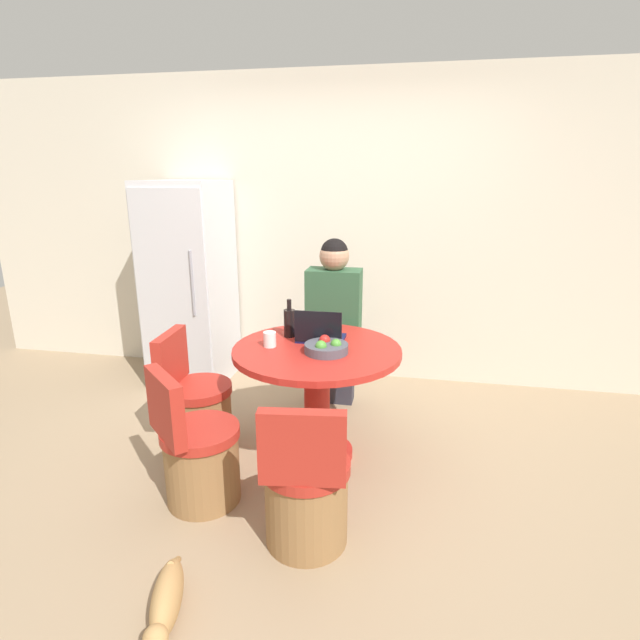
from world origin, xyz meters
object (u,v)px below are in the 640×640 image
(person_seated, at_px, (335,317))
(fruit_bowl, at_px, (326,347))
(chair_near_left_corner, at_px, (198,458))
(chair_left_side, at_px, (197,410))
(laptop, at_px, (320,334))
(bottle, at_px, (289,322))
(cat, at_px, (166,600))
(dining_table, at_px, (317,379))
(refrigerator, at_px, (190,284))
(chair_near_camera, at_px, (306,495))

(person_seated, xyz_separation_m, fruit_bowl, (0.08, -0.82, 0.04))
(chair_near_left_corner, distance_m, fruit_bowl, 0.96)
(chair_left_side, bearing_deg, chair_near_left_corner, -158.17)
(laptop, height_order, bottle, bottle)
(chair_left_side, relative_size, laptop, 2.68)
(cat, bearing_deg, dining_table, 147.91)
(dining_table, height_order, cat, dining_table)
(dining_table, bearing_deg, refrigerator, 141.26)
(chair_near_camera, bearing_deg, dining_table, -90.00)
(dining_table, bearing_deg, cat, -105.17)
(fruit_bowl, bearing_deg, refrigerator, 140.89)
(chair_left_side, distance_m, cat, 1.39)
(refrigerator, bearing_deg, chair_near_left_corner, -64.76)
(chair_near_camera, bearing_deg, refrigerator, -59.91)
(refrigerator, distance_m, dining_table, 1.74)
(refrigerator, relative_size, bottle, 6.88)
(chair_left_side, distance_m, chair_near_left_corner, 0.60)
(cat, bearing_deg, fruit_bowl, 144.10)
(chair_near_left_corner, relative_size, fruit_bowl, 3.05)
(bottle, bearing_deg, person_seated, 69.45)
(laptop, bearing_deg, chair_near_left_corner, 52.40)
(chair_near_camera, bearing_deg, chair_near_left_corner, -25.38)
(chair_near_left_corner, relative_size, laptop, 2.68)
(person_seated, bearing_deg, dining_table, 90.92)
(refrigerator, xyz_separation_m, chair_near_left_corner, (0.78, -1.66, -0.59))
(laptop, height_order, cat, laptop)
(chair_left_side, height_order, fruit_bowl, fruit_bowl)
(person_seated, bearing_deg, chair_near_camera, 94.35)
(refrigerator, distance_m, laptop, 1.64)
(refrigerator, height_order, cat, refrigerator)
(chair_near_left_corner, relative_size, bottle, 3.19)
(person_seated, height_order, cat, person_seated)
(bottle, bearing_deg, fruit_bowl, -41.42)
(person_seated, xyz_separation_m, cat, (-0.35, -2.09, -0.65))
(refrigerator, xyz_separation_m, dining_table, (1.34, -1.07, -0.33))
(laptop, bearing_deg, chair_left_side, 11.87)
(dining_table, bearing_deg, fruit_bowl, -45.23)
(dining_table, height_order, chair_near_left_corner, chair_near_left_corner)
(chair_left_side, height_order, bottle, bottle)
(chair_near_camera, relative_size, cat, 1.58)
(refrigerator, relative_size, chair_left_side, 2.16)
(person_seated, relative_size, laptop, 4.46)
(chair_near_camera, distance_m, chair_left_side, 1.18)
(chair_near_left_corner, bearing_deg, bottle, -69.97)
(chair_near_camera, distance_m, person_seated, 1.62)
(chair_near_camera, xyz_separation_m, person_seated, (-0.12, 1.54, 0.47))
(chair_left_side, distance_m, fruit_bowl, 1.02)
(chair_left_side, height_order, person_seated, person_seated)
(chair_near_left_corner, relative_size, person_seated, 0.60)
(chair_near_left_corner, height_order, bottle, bottle)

